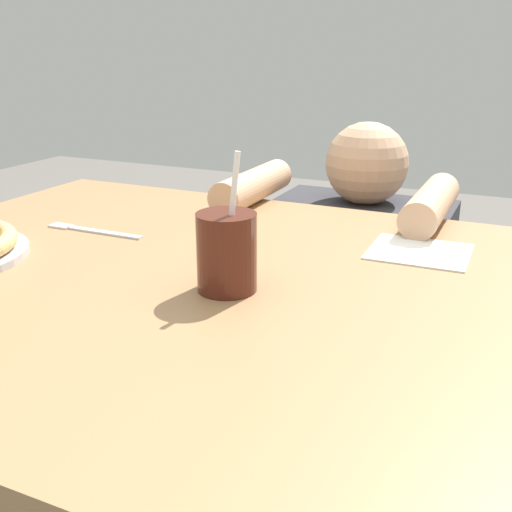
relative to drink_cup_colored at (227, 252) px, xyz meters
The scene contains 5 objects.
dining_table 0.16m from the drink_cup_colored, 53.20° to the left, with size 1.40×0.94×0.75m.
drink_cup_colored is the anchor object (origin of this frame).
paper_napkin 0.35m from the drink_cup_colored, 52.00° to the left, with size 0.16×0.14×0.00m, color white.
fork 0.39m from the drink_cup_colored, 158.04° to the left, with size 0.20×0.02×0.00m.
diner_seated 0.81m from the drink_cup_colored, 89.25° to the left, with size 0.45×0.54×0.91m.
Camera 1 is at (0.35, -0.74, 1.08)m, focal length 43.11 mm.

